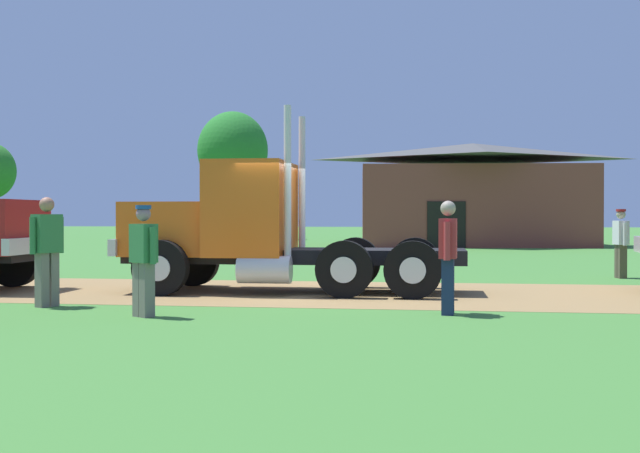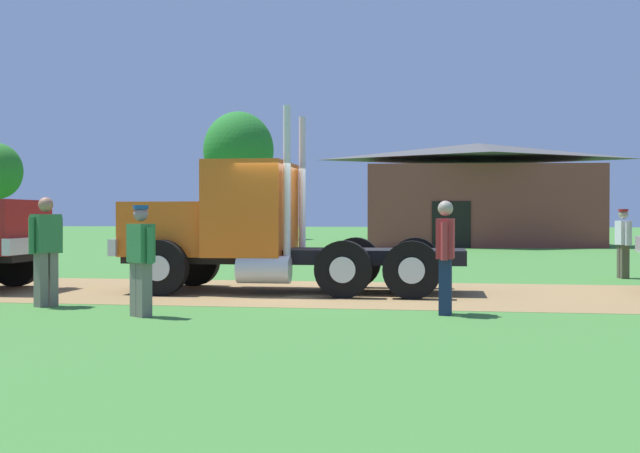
# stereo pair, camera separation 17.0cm
# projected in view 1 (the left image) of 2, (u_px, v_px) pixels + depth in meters

# --- Properties ---
(ground_plane) EXTENTS (200.00, 200.00, 0.00)m
(ground_plane) POSITION_uv_depth(u_px,v_px,m) (310.00, 293.00, 16.56)
(ground_plane) COLOR #417E34
(dirt_track) EXTENTS (120.00, 5.58, 0.01)m
(dirt_track) POSITION_uv_depth(u_px,v_px,m) (310.00, 292.00, 16.56)
(dirt_track) COLOR olive
(dirt_track) RESTS_ON ground_plane
(truck_foreground_white) EXTENTS (6.85, 2.79, 3.59)m
(truck_foreground_white) POSITION_uv_depth(u_px,v_px,m) (249.00, 231.00, 16.81)
(truck_foreground_white) COLOR black
(truck_foreground_white) RESTS_ON ground_plane
(visitor_standing_near) EXTENTS (0.50, 0.44, 1.67)m
(visitor_standing_near) POSITION_uv_depth(u_px,v_px,m) (144.00, 257.00, 12.57)
(visitor_standing_near) COLOR #33723F
(visitor_standing_near) RESTS_ON ground_plane
(visitor_walking_mid) EXTENTS (0.28, 0.70, 1.74)m
(visitor_walking_mid) POSITION_uv_depth(u_px,v_px,m) (448.00, 252.00, 12.88)
(visitor_walking_mid) COLOR #B22D33
(visitor_walking_mid) RESTS_ON ground_plane
(visitor_by_barrel) EXTENTS (0.43, 0.60, 1.82)m
(visitor_by_barrel) POSITION_uv_depth(u_px,v_px,m) (47.00, 246.00, 13.96)
(visitor_by_barrel) COLOR #33723F
(visitor_by_barrel) RESTS_ON ground_plane
(visitor_far_side) EXTENTS (0.33, 0.62, 1.68)m
(visitor_far_side) POSITION_uv_depth(u_px,v_px,m) (621.00, 241.00, 20.39)
(visitor_far_side) COLOR silver
(visitor_far_side) RESTS_ON ground_plane
(shed_building) EXTENTS (12.52, 8.66, 5.22)m
(shed_building) POSITION_uv_depth(u_px,v_px,m) (472.00, 196.00, 43.01)
(shed_building) COLOR brown
(shed_building) RESTS_ON ground_plane
(tree_mid) EXTENTS (4.61, 4.61, 8.35)m
(tree_mid) POSITION_uv_depth(u_px,v_px,m) (233.00, 151.00, 55.05)
(tree_mid) COLOR #513823
(tree_mid) RESTS_ON ground_plane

